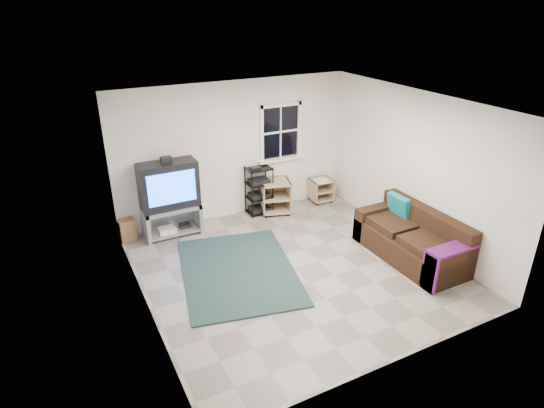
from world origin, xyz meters
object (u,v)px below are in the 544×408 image
av_rack (259,193)px  side_table_left (275,195)px  side_table_right (320,188)px  tv_unit (169,193)px  sofa (412,240)px

av_rack → side_table_left: 0.33m
av_rack → side_table_right: 1.41m
tv_unit → side_table_left: size_ratio=2.13×
sofa → side_table_right: bearing=91.8°
tv_unit → av_rack: size_ratio=1.51×
tv_unit → side_table_right: tv_unit is taller
av_rack → sofa: size_ratio=0.50×
tv_unit → side_table_right: size_ratio=2.95×
tv_unit → sofa: tv_unit is taller
tv_unit → side_table_left: bearing=0.5°
av_rack → side_table_right: bearing=-1.6°
side_table_right → sofa: sofa is taller
av_rack → side_table_right: size_ratio=1.96×
tv_unit → sofa: (3.27, -2.60, -0.50)m
tv_unit → side_table_left: tv_unit is taller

